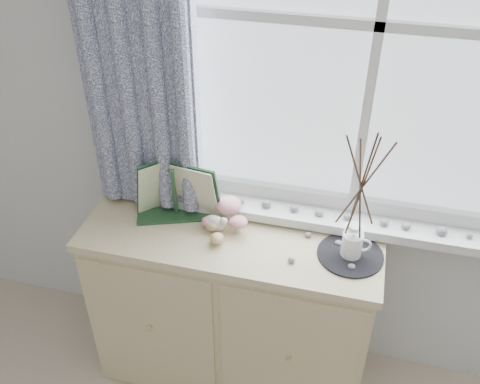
{
  "coord_description": "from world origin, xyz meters",
  "views": [
    {
      "loc": [
        0.29,
        0.2,
        2.23
      ],
      "look_at": [
        -0.1,
        1.7,
        1.1
      ],
      "focal_mm": 40.0,
      "sensor_mm": 36.0,
      "label": 1
    }
  ],
  "objects_px": {
    "toadstool_cluster": "(228,211)",
    "botanical_book": "(173,194)",
    "twig_pitcher": "(362,182)",
    "sideboard": "(232,308)"
  },
  "relations": [
    {
      "from": "toadstool_cluster",
      "to": "botanical_book",
      "type": "bearing_deg",
      "value": -169.14
    },
    {
      "from": "sideboard",
      "to": "botanical_book",
      "type": "bearing_deg",
      "value": 172.73
    },
    {
      "from": "toadstool_cluster",
      "to": "twig_pitcher",
      "type": "bearing_deg",
      "value": -8.77
    },
    {
      "from": "toadstool_cluster",
      "to": "twig_pitcher",
      "type": "relative_size",
      "value": 0.31
    },
    {
      "from": "botanical_book",
      "to": "toadstool_cluster",
      "type": "relative_size",
      "value": 2.09
    },
    {
      "from": "botanical_book",
      "to": "toadstool_cluster",
      "type": "distance_m",
      "value": 0.23
    },
    {
      "from": "toadstool_cluster",
      "to": "sideboard",
      "type": "bearing_deg",
      "value": -68.88
    },
    {
      "from": "twig_pitcher",
      "to": "toadstool_cluster",
      "type": "bearing_deg",
      "value": 160.99
    },
    {
      "from": "sideboard",
      "to": "botanical_book",
      "type": "relative_size",
      "value": 3.1
    },
    {
      "from": "botanical_book",
      "to": "twig_pitcher",
      "type": "bearing_deg",
      "value": -23.06
    }
  ]
}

